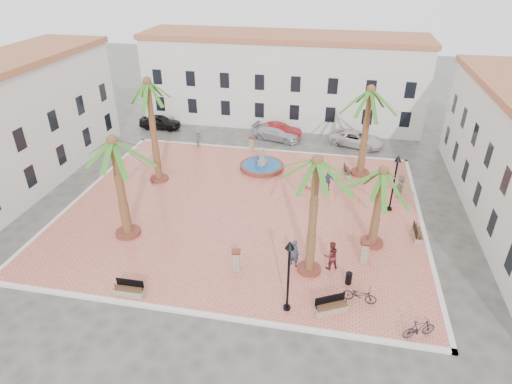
% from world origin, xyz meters
% --- Properties ---
extents(ground, '(120.00, 120.00, 0.00)m').
position_xyz_m(ground, '(0.00, 0.00, 0.00)').
color(ground, '#56544F').
rests_on(ground, ground).
extents(plaza, '(26.00, 22.00, 0.15)m').
position_xyz_m(plaza, '(0.00, 0.00, 0.07)').
color(plaza, '#DF715D').
rests_on(plaza, ground).
extents(kerb_n, '(26.30, 0.30, 0.16)m').
position_xyz_m(kerb_n, '(0.00, 11.00, 0.08)').
color(kerb_n, silver).
rests_on(kerb_n, ground).
extents(kerb_s, '(26.30, 0.30, 0.16)m').
position_xyz_m(kerb_s, '(0.00, -11.00, 0.08)').
color(kerb_s, silver).
rests_on(kerb_s, ground).
extents(kerb_e, '(0.30, 22.30, 0.16)m').
position_xyz_m(kerb_e, '(13.00, 0.00, 0.08)').
color(kerb_e, silver).
rests_on(kerb_e, ground).
extents(kerb_w, '(0.30, 22.30, 0.16)m').
position_xyz_m(kerb_w, '(-13.00, 0.00, 0.08)').
color(kerb_w, silver).
rests_on(kerb_w, ground).
extents(building_north, '(30.40, 7.40, 9.50)m').
position_xyz_m(building_north, '(-0.00, 19.99, 4.77)').
color(building_north, silver).
rests_on(building_north, ground).
extents(building_west, '(6.40, 24.40, 10.00)m').
position_xyz_m(building_west, '(-19.00, 0.00, 5.02)').
color(building_west, silver).
rests_on(building_west, ground).
extents(fountain, '(3.90, 3.90, 2.02)m').
position_xyz_m(fountain, '(0.18, 6.82, 0.42)').
color(fountain, brown).
rests_on(fountain, plaza).
extents(palm_nw, '(4.99, 4.99, 8.73)m').
position_xyz_m(palm_nw, '(-7.96, 3.03, 7.66)').
color(palm_nw, brown).
rests_on(palm_nw, plaza).
extents(palm_sw, '(5.44, 5.44, 7.26)m').
position_xyz_m(palm_sw, '(-6.96, -4.89, 6.17)').
color(palm_sw, brown).
rests_on(palm_sw, plaza).
extents(palm_s, '(4.67, 4.67, 7.70)m').
position_xyz_m(palm_s, '(5.53, -6.34, 6.72)').
color(palm_s, brown).
rests_on(palm_s, plaza).
extents(palm_e, '(4.78, 4.78, 5.74)m').
position_xyz_m(palm_e, '(9.38, -2.83, 4.83)').
color(palm_e, brown).
rests_on(palm_e, plaza).
extents(palm_ne, '(5.23, 5.23, 7.82)m').
position_xyz_m(palm_ne, '(8.74, 7.43, 6.75)').
color(palm_ne, brown).
rests_on(palm_ne, plaza).
extents(bench_s, '(1.74, 0.55, 0.91)m').
position_xyz_m(bench_s, '(-4.21, -10.38, 0.41)').
color(bench_s, gray).
rests_on(bench_s, plaza).
extents(bench_se, '(1.88, 1.34, 0.97)m').
position_xyz_m(bench_se, '(6.97, -9.54, 0.42)').
color(bench_se, gray).
rests_on(bench_se, plaza).
extents(bench_e, '(0.54, 1.69, 0.89)m').
position_xyz_m(bench_e, '(12.38, -1.52, 0.40)').
color(bench_e, gray).
rests_on(bench_e, plaza).
extents(bench_ne, '(0.71, 1.69, 0.87)m').
position_xyz_m(bench_ne, '(7.61, 6.96, 0.39)').
color(bench_ne, gray).
rests_on(bench_ne, plaza).
extents(lamppost_s, '(0.49, 0.49, 4.52)m').
position_xyz_m(lamppost_s, '(4.64, -9.79, 3.21)').
color(lamppost_s, black).
rests_on(lamppost_s, plaza).
extents(lamppost_e, '(0.48, 0.48, 4.46)m').
position_xyz_m(lamppost_e, '(10.82, 1.80, 3.17)').
color(lamppost_e, black).
rests_on(lamppost_e, plaza).
extents(bollard_se, '(0.57, 0.57, 1.41)m').
position_xyz_m(bollard_se, '(1.21, -7.15, 0.88)').
color(bollard_se, gray).
rests_on(bollard_se, plaza).
extents(bollard_n, '(0.56, 0.56, 1.44)m').
position_xyz_m(bollard_n, '(-1.48, 10.40, 0.90)').
color(bollard_n, gray).
rests_on(bollard_n, plaza).
extents(bollard_e, '(0.58, 0.58, 1.53)m').
position_xyz_m(bollard_e, '(8.79, -4.93, 0.94)').
color(bollard_e, gray).
rests_on(bollard_e, plaza).
extents(litter_bin, '(0.38, 0.38, 0.74)m').
position_xyz_m(litter_bin, '(7.88, -7.06, 0.52)').
color(litter_bin, black).
rests_on(litter_bin, plaza).
extents(cyclist_a, '(0.81, 0.69, 1.87)m').
position_xyz_m(cyclist_a, '(4.55, -6.04, 1.09)').
color(cyclist_a, '#2B3445').
rests_on(cyclist_a, plaza).
extents(bicycle_a, '(1.94, 0.85, 0.99)m').
position_xyz_m(bicycle_a, '(8.46, -8.47, 0.64)').
color(bicycle_a, black).
rests_on(bicycle_a, plaza).
extents(cyclist_b, '(1.13, 1.02, 1.90)m').
position_xyz_m(cyclist_b, '(6.76, -5.87, 1.10)').
color(cyclist_b, '#5A1E22').
rests_on(cyclist_b, plaza).
extents(bicycle_b, '(1.84, 1.20, 1.07)m').
position_xyz_m(bicycle_b, '(11.33, -10.40, 0.69)').
color(bicycle_b, black).
rests_on(bicycle_b, plaza).
extents(pedestrian_fountain_a, '(1.07, 0.96, 1.84)m').
position_xyz_m(pedestrian_fountain_a, '(4.61, 4.03, 1.07)').
color(pedestrian_fountain_a, '#997A5B').
rests_on(pedestrian_fountain_a, plaza).
extents(pedestrian_fountain_b, '(1.03, 0.55, 1.67)m').
position_xyz_m(pedestrian_fountain_b, '(6.07, 3.98, 0.98)').
color(pedestrian_fountain_b, '#3C4763').
rests_on(pedestrian_fountain_b, plaza).
extents(pedestrian_north, '(0.92, 1.27, 1.77)m').
position_xyz_m(pedestrian_north, '(-6.83, 10.40, 1.03)').
color(pedestrian_north, '#55555B').
rests_on(pedestrian_north, plaza).
extents(pedestrian_east, '(1.11, 1.81, 1.86)m').
position_xyz_m(pedestrian_east, '(11.69, 4.08, 1.08)').
color(pedestrian_east, gray).
rests_on(pedestrian_east, plaza).
extents(car_black, '(4.45, 1.80, 1.52)m').
position_xyz_m(car_black, '(-12.62, 14.75, 0.76)').
color(car_black, black).
rests_on(car_black, ground).
extents(car_red, '(4.64, 1.71, 1.52)m').
position_xyz_m(car_red, '(0.59, 14.59, 0.76)').
color(car_red, maroon).
rests_on(car_red, ground).
extents(car_silver, '(5.35, 3.27, 1.45)m').
position_xyz_m(car_silver, '(0.35, 14.10, 0.72)').
color(car_silver, silver).
rests_on(car_silver, ground).
extents(car_white, '(5.74, 3.85, 1.46)m').
position_xyz_m(car_white, '(8.44, 14.06, 0.73)').
color(car_white, silver).
rests_on(car_white, ground).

